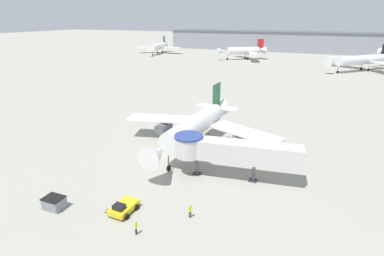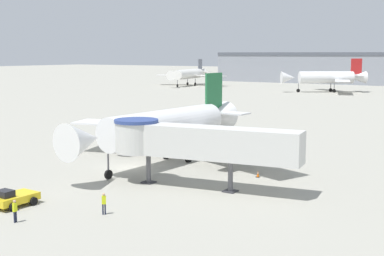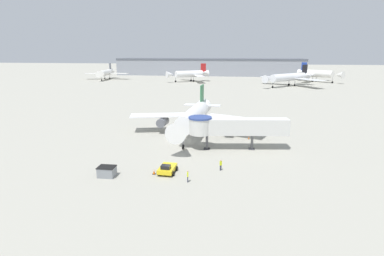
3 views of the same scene
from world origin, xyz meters
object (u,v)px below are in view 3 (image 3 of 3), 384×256
traffic_cone_apron_front (154,172)px  main_airplane (194,116)px  jet_bridge (231,126)px  background_jet_red_tail (190,74)px  ground_crew_marshaller (188,175)px  background_jet_black_tail (290,77)px  background_jet_blue_tail (318,74)px  service_container_gray (107,171)px  traffic_cone_starboard_wing (249,138)px  background_jet_gray_tail (106,73)px  pushback_tug_yellow (167,169)px  ground_crew_wing_walker (221,164)px

traffic_cone_apron_front → main_airplane: bearing=83.6°
jet_bridge → background_jet_red_tail: 127.56m
main_airplane → ground_crew_marshaller: (2.84, -23.07, -3.11)m
jet_bridge → background_jet_black_tail: bearing=68.0°
background_jet_blue_tail → background_jet_black_tail: size_ratio=0.77×
background_jet_red_tail → background_jet_black_tail: (54.32, -15.93, 0.03)m
service_container_gray → background_jet_blue_tail: bearing=67.7°
background_jet_black_tail → ground_crew_marshaller: bearing=-61.4°
traffic_cone_starboard_wing → background_jet_gray_tail: 151.25m
traffic_cone_apron_front → background_jet_gray_tail: size_ratio=0.03×
traffic_cone_apron_front → background_jet_blue_tail: background_jet_blue_tail is taller
jet_bridge → pushback_tug_yellow: size_ratio=4.85×
jet_bridge → background_jet_gray_tail: size_ratio=0.58×
traffic_cone_apron_front → jet_bridge: bearing=52.3°
background_jet_gray_tail → background_jet_black_tail: size_ratio=0.98×
main_airplane → background_jet_gray_tail: size_ratio=0.98×
service_container_gray → ground_crew_marshaller: 11.48m
service_container_gray → ground_crew_wing_walker: ground_crew_wing_walker is taller
background_jet_red_tail → background_jet_gray_tail: 55.61m
jet_bridge → background_jet_gray_tail: (-84.18, 130.22, 0.14)m
main_airplane → traffic_cone_starboard_wing: size_ratio=46.31×
service_container_gray → traffic_cone_apron_front: 6.53m
main_airplane → traffic_cone_starboard_wing: 11.92m
service_container_gray → background_jet_blue_tail: size_ratio=0.10×
background_jet_red_tail → background_jet_black_tail: 56.61m
jet_bridge → ground_crew_wing_walker: 10.89m
background_jet_blue_tail → background_jet_black_tail: 33.17m
ground_crew_wing_walker → traffic_cone_starboard_wing: bearing=33.2°
main_airplane → traffic_cone_apron_front: size_ratio=38.40×
background_jet_red_tail → background_jet_black_tail: size_ratio=0.82×
background_jet_red_tail → background_jet_black_tail: bearing=37.8°
traffic_cone_starboard_wing → ground_crew_marshaller: (-8.43, -22.14, 0.66)m
traffic_cone_apron_front → service_container_gray: bearing=-163.5°
ground_crew_wing_walker → ground_crew_marshaller: bearing=-172.5°
pushback_tug_yellow → traffic_cone_apron_front: (-1.74, -0.76, -0.29)m
traffic_cone_starboard_wing → background_jet_red_tail: background_jet_red_tail is taller
traffic_cone_apron_front → background_jet_blue_tail: (55.32, 148.34, 4.49)m
main_airplane → traffic_cone_apron_front: 21.64m
background_jet_gray_tail → background_jet_black_tail: bearing=-20.8°
main_airplane → traffic_cone_apron_front: bearing=-93.6°
main_airplane → service_container_gray: main_airplane is taller
service_container_gray → background_jet_black_tail: size_ratio=0.08×
jet_bridge → background_jet_red_tail: background_jet_red_tail is taller
service_container_gray → traffic_cone_starboard_wing: (19.91, 22.11, -0.43)m
traffic_cone_starboard_wing → background_jet_black_tail: background_jet_black_tail is taller
ground_crew_wing_walker → pushback_tug_yellow: bearing=153.7°
pushback_tug_yellow → background_jet_blue_tail: size_ratio=0.15×
pushback_tug_yellow → background_jet_gray_tail: 161.60m
ground_crew_wing_walker → traffic_cone_apron_front: bearing=155.1°
jet_bridge → ground_crew_wing_walker: jet_bridge is taller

